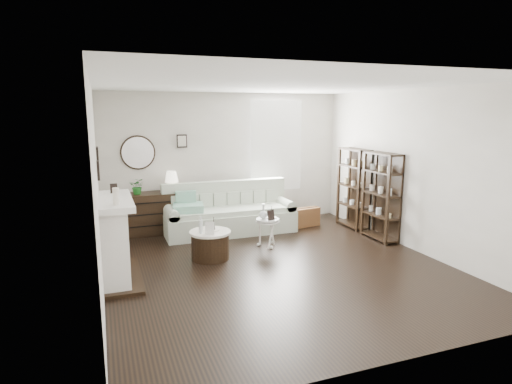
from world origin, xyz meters
name	(u,v)px	position (x,y,z in m)	size (l,w,h in m)	color
room	(260,147)	(0.73, 2.70, 1.60)	(5.50, 5.50, 5.50)	black
fireplace	(115,242)	(-2.32, 0.30, 0.54)	(0.50, 1.40, 1.84)	white
shelf_unit_far	(354,188)	(2.33, 1.55, 0.80)	(0.30, 0.80, 1.60)	black
shelf_unit_near	(381,196)	(2.33, 0.65, 0.80)	(0.30, 0.80, 1.60)	black
sofa	(229,216)	(-0.14, 2.08, 0.32)	(2.50, 0.87, 0.97)	#B1BDA9
quilt	(188,208)	(-0.96, 1.95, 0.57)	(0.55, 0.45, 0.14)	#217B50
suitcase	(306,217)	(1.46, 1.91, 0.19)	(0.57, 0.19, 0.38)	brown
dresser	(155,213)	(-1.51, 2.47, 0.40)	(1.19, 0.51, 0.80)	black
table_lamp	(172,181)	(-1.17, 2.47, 1.00)	(0.25, 0.25, 0.40)	white
potted_plant	(138,186)	(-1.81, 2.42, 0.95)	(0.27, 0.24, 0.31)	#195A1B
drum_table	(210,245)	(-0.87, 0.67, 0.23)	(0.66, 0.66, 0.46)	black
pedestal_table	(268,221)	(0.22, 0.95, 0.45)	(0.41, 0.41, 0.50)	silver
eiffel_drum	(214,224)	(-0.80, 0.72, 0.55)	(0.11, 0.11, 0.19)	black
bottle_drum	(201,225)	(-1.04, 0.60, 0.59)	(0.06, 0.06, 0.27)	silver
card_frame_drum	(210,228)	(-0.92, 0.51, 0.55)	(0.14, 0.01, 0.19)	silver
eiffel_ped	(271,213)	(0.30, 0.98, 0.59)	(0.11, 0.11, 0.19)	black
flask_ped	(263,211)	(0.15, 0.97, 0.63)	(0.14, 0.14, 0.26)	silver
card_frame_ped	(271,215)	(0.24, 0.84, 0.59)	(0.13, 0.01, 0.18)	black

